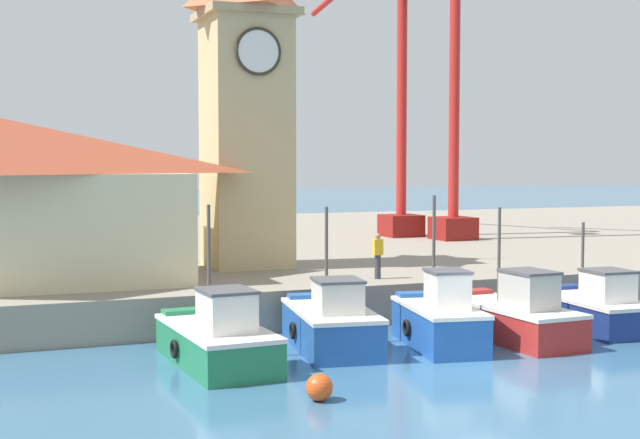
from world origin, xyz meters
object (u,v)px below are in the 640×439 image
Objects in this scene: fishing_boat_left_inner at (439,320)px; dock_worker_near_tower at (378,255)px; fishing_boat_far_left at (217,339)px; port_crane_far at (397,122)px; fishing_boat_mid_left at (512,316)px; fishing_boat_left_outer at (331,324)px; mooring_buoy at (319,387)px; port_crane_near at (451,98)px; fishing_boat_center at (593,308)px; clock_tower at (246,101)px.

fishing_boat_left_inner is 5.61m from dock_worker_near_tower.
fishing_boat_far_left is 27.80m from port_crane_far.
fishing_boat_mid_left is 23.58m from port_crane_far.
port_crane_far is (12.42, 20.80, 6.96)m from fishing_boat_left_outer.
dock_worker_near_tower is (7.26, 5.28, 1.48)m from fishing_boat_far_left.
fishing_boat_left_inner is 24.61m from port_crane_far.
fishing_boat_mid_left is at bearing 28.39° from mooring_buoy.
fishing_boat_far_left is at bearing -168.04° from fishing_boat_left_outer.
fishing_boat_left_inner is 0.27× the size of port_crane_far.
fishing_boat_mid_left is (5.77, -0.72, -0.02)m from fishing_boat_left_outer.
port_crane_far is at bearing 59.15° from fishing_boat_left_outer.
fishing_boat_left_inner reaches higher than dock_worker_near_tower.
dock_worker_near_tower is (3.61, 4.50, 1.45)m from fishing_boat_left_outer.
port_crane_far is 19.33m from dock_worker_near_tower.
fishing_boat_mid_left is 21.82m from port_crane_near.
port_crane_far is at bearing 66.75° from fishing_boat_left_inner.
fishing_boat_center is (12.90, 0.58, -0.04)m from fishing_boat_far_left.
fishing_boat_left_inner is (6.75, -0.13, 0.09)m from fishing_boat_far_left.
port_crane_near is (13.73, 7.98, 0.98)m from clock_tower.
fishing_boat_left_inner is at bearing -176.07° from fishing_boat_mid_left.
port_crane_far is (9.32, 21.70, 6.91)m from fishing_boat_left_inner.
dock_worker_near_tower is at bearing -128.37° from port_crane_near.
fishing_boat_mid_left reaches higher than mooring_buoy.
fishing_boat_left_outer is at bearing -120.85° from port_crane_far.
fishing_boat_left_outer is 5.81m from fishing_boat_mid_left.
clock_tower is 16.36m from port_crane_far.
fishing_boat_far_left is 0.97× the size of fishing_boat_mid_left.
fishing_boat_center is at bearing -98.58° from port_crane_far.
fishing_boat_far_left is at bearing -110.81° from clock_tower.
dock_worker_near_tower is at bearing 36.02° from fishing_boat_far_left.
port_crane_near is at bearing -61.42° from port_crane_far.
clock_tower reaches higher than fishing_boat_left_outer.
dock_worker_near_tower is (6.00, 9.63, 1.89)m from mooring_buoy.
fishing_boat_left_inner is 7.06× the size of mooring_buoy.
port_crane_near reaches higher than fishing_boat_center.
fishing_boat_mid_left is at bearing -62.69° from clock_tower.
fishing_boat_mid_left is 0.32× the size of port_crane_far.
port_crane_far is at bearing 60.26° from mooring_buoy.
fishing_boat_far_left is 4.55m from mooring_buoy.
clock_tower is at bearing 117.31° from fishing_boat_mid_left.
port_crane_near is 1.23× the size of port_crane_far.
port_crane_far is (12.07, 11.04, -0.17)m from clock_tower.
fishing_boat_left_outer is at bearing 163.73° from fishing_boat_left_inner.
port_crane_near is at bearing 74.92° from fishing_boat_center.
fishing_boat_far_left is 26.90m from port_crane_near.
fishing_boat_left_inner is 0.94× the size of fishing_boat_center.
fishing_boat_center is 0.29× the size of port_crane_far.
clock_tower reaches higher than fishing_boat_center.
clock_tower reaches higher than fishing_boat_left_inner.
fishing_boat_left_outer is 12.09m from clock_tower.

